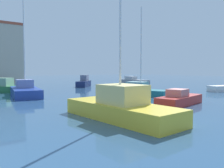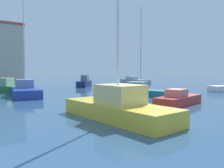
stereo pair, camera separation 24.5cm
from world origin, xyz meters
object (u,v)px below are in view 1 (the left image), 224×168
Objects in this scene: motorboat_navy_distant_north at (84,82)px; motorboat_red_center_channel at (179,99)px; sailboat_yellow_near_pier at (121,107)px; motorboat_grey_far_right at (133,80)px; sailboat_blue_outer_mooring at (25,90)px; sailboat_teal_distant_east at (140,90)px.

motorboat_navy_distant_north is 21.56m from motorboat_red_center_channel.
motorboat_navy_distant_north is (11.16, 22.31, -0.04)m from sailboat_yellow_near_pier.
sailboat_yellow_near_pier is 2.32× the size of motorboat_navy_distant_north.
motorboat_grey_far_right is at bearing 53.49° from motorboat_red_center_channel.
motorboat_navy_distant_north is at bearing -167.83° from motorboat_grey_far_right.
sailboat_blue_outer_mooring reaches higher than sailboat_yellow_near_pier.
motorboat_red_center_channel is at bearing -101.47° from motorboat_navy_distant_north.
sailboat_yellow_near_pier is 0.95× the size of sailboat_blue_outer_mooring.
sailboat_yellow_near_pier is 14.48m from sailboat_blue_outer_mooring.
motorboat_navy_distant_north reaches higher than motorboat_grey_far_right.
sailboat_teal_distant_east reaches higher than motorboat_navy_distant_north.
motorboat_grey_far_right reaches higher than motorboat_red_center_channel.
sailboat_teal_distant_east is at bearing -131.53° from motorboat_grey_far_right.
sailboat_yellow_near_pier is at bearing -170.20° from motorboat_red_center_channel.
sailboat_yellow_near_pier is at bearing -87.92° from sailboat_blue_outer_mooring.
motorboat_navy_distant_north is at bearing 63.42° from sailboat_yellow_near_pier.
motorboat_red_center_channel is (-4.29, -21.13, -0.21)m from motorboat_navy_distant_north.
sailboat_yellow_near_pier is at bearing -116.58° from motorboat_navy_distant_north.
sailboat_yellow_near_pier is 24.95m from motorboat_navy_distant_north.
motorboat_grey_far_right is 0.74× the size of sailboat_blue_outer_mooring.
motorboat_red_center_channel is at bearing -110.41° from sailboat_teal_distant_east.
sailboat_yellow_near_pier reaches higher than motorboat_red_center_channel.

